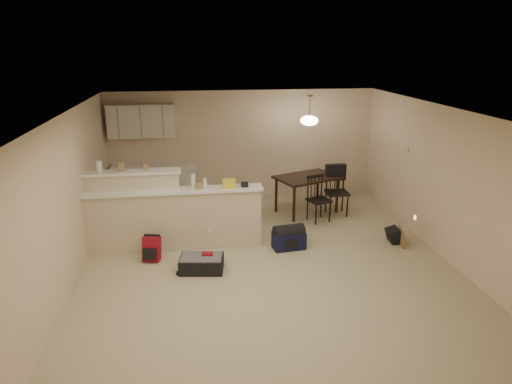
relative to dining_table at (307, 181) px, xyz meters
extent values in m
plane|color=#BEB592|center=(-1.23, -2.37, -0.70)|extent=(7.00, 7.00, 0.00)
plane|color=white|center=(-1.23, -2.37, 1.80)|extent=(7.00, 7.00, 0.00)
cube|color=beige|center=(-1.23, 1.13, 0.55)|extent=(6.00, 0.02, 2.50)
cube|color=beige|center=(-1.23, -5.87, 0.55)|extent=(6.00, 0.02, 2.50)
cube|color=beige|center=(-4.23, -2.37, 0.55)|extent=(0.02, 7.00, 2.50)
cube|color=beige|center=(1.77, -2.37, 0.55)|extent=(0.02, 7.00, 2.50)
cube|color=beige|center=(-2.73, -1.47, -0.18)|extent=(3.00, 0.28, 1.05)
cube|color=white|center=(-2.73, -1.47, 0.37)|extent=(3.08, 0.38, 0.04)
cube|color=beige|center=(-3.43, -1.25, -0.03)|extent=(1.60, 0.24, 1.35)
cube|color=white|center=(-3.43, -1.25, 0.67)|extent=(1.68, 0.34, 0.04)
cube|color=white|center=(-3.43, 0.95, 1.20)|extent=(1.40, 0.34, 0.70)
cube|color=white|center=(-3.23, 0.82, -0.25)|extent=(1.80, 0.60, 0.90)
cube|color=beige|center=(1.76, -0.82, 0.80)|extent=(0.02, 0.12, 0.12)
cylinder|color=silver|center=(-3.96, -1.25, 0.79)|extent=(0.10, 0.10, 0.20)
cube|color=#92744B|center=(-3.59, -1.25, 0.77)|extent=(0.10, 0.07, 0.16)
cube|color=#92744B|center=(-3.18, -1.25, 0.75)|extent=(0.08, 0.06, 0.12)
cylinder|color=silver|center=(-2.39, -1.47, 0.52)|extent=(0.07, 0.07, 0.26)
cylinder|color=silver|center=(-2.19, -1.47, 0.48)|extent=(0.06, 0.06, 0.18)
cube|color=#92744B|center=(-1.77, -1.47, 0.46)|extent=(0.22, 0.18, 0.14)
cube|color=#92744B|center=(-1.50, -1.47, 0.43)|extent=(0.12, 0.10, 0.08)
cube|color=#92744B|center=(-2.30, -1.47, 0.44)|extent=(0.12, 0.10, 0.10)
cube|color=black|center=(0.00, 0.00, 0.08)|extent=(1.50, 1.26, 0.04)
cylinder|color=black|center=(-0.39, -0.52, -0.32)|extent=(0.06, 0.06, 0.76)
cylinder|color=black|center=(0.64, -0.11, -0.32)|extent=(0.06, 0.06, 0.76)
cylinder|color=black|center=(-0.64, 0.11, -0.32)|extent=(0.06, 0.06, 0.76)
cylinder|color=black|center=(0.39, 0.52, -0.32)|extent=(0.06, 0.06, 0.76)
cylinder|color=brown|center=(0.00, 0.00, 1.55)|extent=(0.02, 0.02, 0.50)
cylinder|color=brown|center=(0.00, 0.00, 1.78)|extent=(0.12, 0.12, 0.03)
ellipsoid|color=white|center=(0.00, 0.00, 1.28)|extent=(0.36, 0.36, 0.20)
cube|color=black|center=(-2.31, -2.38, -0.59)|extent=(0.74, 0.53, 0.23)
cube|color=maroon|center=(-3.12, -1.90, -0.49)|extent=(0.31, 0.23, 0.42)
cube|color=#12143A|center=(-0.76, -1.76, -0.55)|extent=(0.59, 0.38, 0.30)
cube|color=black|center=(1.20, -1.76, -0.57)|extent=(0.23, 0.31, 0.26)
cube|color=#92744B|center=(1.28, -1.92, -0.55)|extent=(0.05, 0.40, 0.30)
camera|label=1|loc=(-2.37, -9.01, 2.76)|focal=32.00mm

